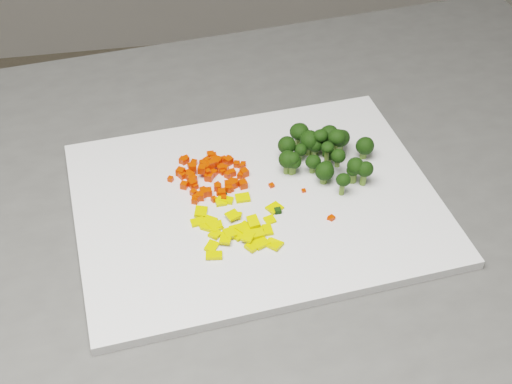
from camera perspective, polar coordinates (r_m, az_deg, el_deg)
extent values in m
cube|color=silver|center=(0.81, 0.00, -0.81)|extent=(0.43, 0.35, 0.01)
cube|color=red|center=(0.82, -1.05, 0.62)|extent=(0.01, 0.01, 0.01)
cube|color=red|center=(0.84, -6.86, 1.04)|extent=(0.01, 0.01, 0.01)
cube|color=red|center=(0.82, -1.85, 0.63)|extent=(0.01, 0.01, 0.01)
cube|color=red|center=(0.85, -2.21, 2.51)|extent=(0.01, 0.01, 0.01)
cube|color=red|center=(0.84, -2.69, 1.62)|extent=(0.01, 0.01, 0.01)
cube|color=red|center=(0.82, -4.91, 0.47)|extent=(0.01, 0.01, 0.01)
cube|color=red|center=(0.81, -3.39, -0.59)|extent=(0.01, 0.01, 0.01)
cube|color=red|center=(0.86, -3.65, 2.92)|extent=(0.01, 0.01, 0.01)
cube|color=red|center=(0.81, -2.76, -0.09)|extent=(0.01, 0.01, 0.01)
cube|color=red|center=(0.83, -4.34, 1.83)|extent=(0.01, 0.01, 0.01)
cube|color=red|center=(0.81, -3.86, 0.00)|extent=(0.01, 0.01, 0.01)
cube|color=red|center=(0.86, -4.98, 2.35)|extent=(0.01, 0.01, 0.01)
cube|color=red|center=(0.85, -5.30, 2.12)|extent=(0.01, 0.01, 0.01)
cube|color=red|center=(0.84, -5.29, 1.29)|extent=(0.01, 0.01, 0.01)
cube|color=red|center=(0.82, -2.08, 0.26)|extent=(0.01, 0.01, 0.01)
cube|color=red|center=(0.86, -3.06, 2.51)|extent=(0.01, 0.01, 0.01)
cube|color=red|center=(0.84, -2.83, 1.90)|extent=(0.01, 0.01, 0.01)
cube|color=red|center=(0.82, -4.26, 0.14)|extent=(0.01, 0.01, 0.01)
cube|color=red|center=(0.83, -5.09, 0.67)|extent=(0.01, 0.01, 0.01)
cube|color=red|center=(0.84, -6.05, 1.60)|extent=(0.01, 0.01, 0.01)
cube|color=red|center=(0.83, -3.88, 1.61)|extent=(0.01, 0.01, 0.01)
cube|color=red|center=(0.81, -4.91, -0.67)|extent=(0.01, 0.01, 0.01)
cube|color=red|center=(0.87, -3.39, 2.94)|extent=(0.01, 0.01, 0.01)
cube|color=red|center=(0.85, -2.48, 1.89)|extent=(0.01, 0.01, 0.01)
cube|color=red|center=(0.82, -2.22, 0.29)|extent=(0.01, 0.01, 0.01)
cube|color=red|center=(0.82, -2.23, 0.57)|extent=(0.01, 0.01, 0.01)
cube|color=red|center=(0.84, -4.25, 2.30)|extent=(0.01, 0.01, 0.01)
cube|color=red|center=(0.83, -3.78, 1.23)|extent=(0.01, 0.01, 0.01)
cube|color=red|center=(0.82, -3.09, 0.38)|extent=(0.01, 0.01, 0.01)
cube|color=red|center=(0.86, -5.79, 2.48)|extent=(0.01, 0.01, 0.01)
cube|color=red|center=(0.84, -2.27, 1.38)|extent=(0.01, 0.01, 0.01)
cube|color=red|center=(0.84, -1.92, 1.55)|extent=(0.01, 0.01, 0.01)
cube|color=red|center=(0.81, -4.50, -0.34)|extent=(0.01, 0.01, 0.01)
cube|color=red|center=(0.83, -1.67, 0.82)|extent=(0.01, 0.01, 0.01)
cube|color=red|center=(0.86, -5.64, 2.65)|extent=(0.01, 0.01, 0.01)
cube|color=red|center=(0.84, -3.88, 2.20)|extent=(0.01, 0.01, 0.01)
cube|color=red|center=(0.85, -1.56, 2.24)|extent=(0.01, 0.01, 0.01)
cube|color=red|center=(0.84, -5.06, 2.00)|extent=(0.01, 0.01, 0.01)
cube|color=red|center=(0.86, -3.38, 2.62)|extent=(0.01, 0.01, 0.01)
cube|color=red|center=(0.83, -1.91, 0.81)|extent=(0.01, 0.01, 0.01)
cube|color=red|center=(0.83, -3.81, 1.20)|extent=(0.01, 0.01, 0.01)
cube|color=red|center=(0.83, -5.77, 0.54)|extent=(0.01, 0.01, 0.01)
cube|color=red|center=(0.84, -5.42, 1.57)|extent=(0.01, 0.01, 0.01)
cube|color=red|center=(0.85, -1.20, 2.10)|extent=(0.01, 0.01, 0.01)
cube|color=red|center=(0.86, -5.88, 2.54)|extent=(0.01, 0.01, 0.01)
cube|color=red|center=(0.83, -5.17, 1.18)|extent=(0.01, 0.01, 0.01)
cube|color=red|center=(0.82, -3.09, 0.54)|extent=(0.01, 0.01, 0.01)
cube|color=red|center=(0.84, -3.63, 2.24)|extent=(0.01, 0.01, 0.01)
cube|color=red|center=(0.81, -4.14, -0.06)|extent=(0.01, 0.01, 0.01)
cube|color=red|center=(0.81, -2.59, -0.50)|extent=(0.01, 0.01, 0.01)
cube|color=red|center=(0.82, -5.02, -0.06)|extent=(0.01, 0.01, 0.01)
cube|color=red|center=(0.83, -5.06, 0.90)|extent=(0.01, 0.01, 0.01)
cube|color=red|center=(0.86, -2.60, 2.62)|extent=(0.01, 0.01, 0.01)
cube|color=red|center=(0.86, -2.21, 2.69)|extent=(0.01, 0.01, 0.01)
cube|color=red|center=(0.84, -3.41, 1.53)|extent=(0.01, 0.01, 0.01)
cube|color=red|center=(0.83, -5.13, 0.99)|extent=(0.01, 0.01, 0.01)
cube|color=red|center=(0.84, -3.30, 2.35)|extent=(0.01, 0.01, 0.01)
cube|color=red|center=(0.84, -1.25, 1.33)|extent=(0.01, 0.01, 0.01)
cube|color=red|center=(0.81, -4.80, -0.50)|extent=(0.01, 0.01, 0.01)
cube|color=red|center=(0.84, -0.95, 1.55)|extent=(0.01, 0.01, 0.01)
cube|color=red|center=(0.84, -5.92, 1.33)|extent=(0.01, 0.01, 0.01)
cube|color=red|center=(0.84, -4.00, 2.00)|extent=(0.01, 0.01, 0.01)
cube|color=red|center=(0.85, -3.96, 2.53)|extent=(0.01, 0.01, 0.01)
cube|color=#D5BF0B|center=(0.77, -1.51, -3.07)|extent=(0.02, 0.02, 0.00)
cube|color=#D5BF0B|center=(0.76, -2.13, -3.31)|extent=(0.01, 0.02, 0.00)
cube|color=#D5BF0B|center=(0.77, -3.29, -3.40)|extent=(0.02, 0.02, 0.00)
cube|color=#D5BF0B|center=(0.78, -4.70, -2.41)|extent=(0.02, 0.01, 0.00)
cube|color=#D5BF0B|center=(0.77, -1.35, -3.36)|extent=(0.02, 0.02, 0.00)
cube|color=#D5BF0B|center=(0.78, -3.95, -2.68)|extent=(0.02, 0.02, 0.01)
cube|color=#D5BF0B|center=(0.81, -2.45, -0.62)|extent=(0.02, 0.02, 0.01)
cube|color=#D5BF0B|center=(0.77, -0.10, -3.05)|extent=(0.02, 0.02, 0.01)
cube|color=#D5BF0B|center=(0.78, 1.11, -2.24)|extent=(0.01, 0.01, 0.00)
cube|color=#D5BF0B|center=(0.76, 0.02, -3.35)|extent=(0.02, 0.01, 0.01)
cube|color=#D5BF0B|center=(0.75, -3.38, -5.08)|extent=(0.02, 0.01, 0.01)
cube|color=#D5BF0B|center=(0.80, 1.49, -1.28)|extent=(0.02, 0.02, 0.00)
cube|color=#D5BF0B|center=(0.78, -1.88, -1.86)|extent=(0.02, 0.02, 0.00)
cube|color=#D5BF0B|center=(0.78, -3.34, -2.73)|extent=(0.02, 0.02, 0.01)
cube|color=#D5BF0B|center=(0.78, -3.75, -2.38)|extent=(0.02, 0.02, 0.00)
cube|color=#D5BF0B|center=(0.76, -0.65, -3.60)|extent=(0.02, 0.02, 0.00)
cube|color=#D5BF0B|center=(0.77, -1.53, -3.37)|extent=(0.02, 0.02, 0.00)
cube|color=#D5BF0B|center=(0.77, 0.94, -3.05)|extent=(0.01, 0.02, 0.01)
cube|color=#D5BF0B|center=(0.77, -0.22, -2.37)|extent=(0.01, 0.02, 0.01)
cube|color=#D5BF0B|center=(0.76, 0.32, -4.05)|extent=(0.02, 0.02, 0.01)
cube|color=#D5BF0B|center=(0.78, -3.22, -2.70)|extent=(0.01, 0.01, 0.01)
cube|color=#D5BF0B|center=(0.77, -0.89, -2.94)|extent=(0.02, 0.02, 0.01)
cube|color=#D5BF0B|center=(0.79, -4.43, -1.58)|extent=(0.02, 0.02, 0.00)
cube|color=#D5BF0B|center=(0.78, -4.16, -2.42)|extent=(0.02, 0.02, 0.00)
cube|color=#D5BF0B|center=(0.77, -1.41, -3.32)|extent=(0.02, 0.01, 0.01)
cube|color=#D5BF0B|center=(0.76, -2.45, -3.73)|extent=(0.02, 0.02, 0.00)
cube|color=#D5BF0B|center=(0.75, -0.28, -4.40)|extent=(0.02, 0.02, 0.01)
cube|color=#D5BF0B|center=(0.77, -3.79, -2.86)|extent=(0.02, 0.02, 0.01)
cube|color=#D5BF0B|center=(0.80, -2.82, -0.79)|extent=(0.01, 0.01, 0.01)
cube|color=#D5BF0B|center=(0.79, -1.62, -1.90)|extent=(0.02, 0.01, 0.00)
cube|color=#D5BF0B|center=(0.76, 1.40, -4.20)|extent=(0.02, 0.02, 0.00)
cube|color=#D5BF0B|center=(0.76, 1.44, -4.19)|extent=(0.02, 0.02, 0.01)
cube|color=#D5BF0B|center=(0.76, -3.56, -4.37)|extent=(0.02, 0.02, 0.00)
cube|color=#D5BF0B|center=(0.81, -1.07, -0.48)|extent=(0.02, 0.01, 0.01)
cube|color=red|center=(0.81, -3.05, -0.16)|extent=(0.00, 0.00, 0.00)
cube|color=red|center=(0.79, 5.89, -2.10)|extent=(0.01, 0.01, 0.00)
cube|color=red|center=(0.79, 6.07, -2.07)|extent=(0.01, 0.01, 0.00)
cube|color=black|center=(0.81, -2.55, -0.12)|extent=(0.01, 0.01, 0.00)
cube|color=red|center=(0.82, 3.84, 0.11)|extent=(0.00, 0.00, 0.00)
cube|color=red|center=(0.82, 1.25, 0.54)|extent=(0.01, 0.01, 0.00)
cube|color=black|center=(0.79, 1.76, -1.50)|extent=(0.01, 0.01, 0.00)
cube|color=red|center=(0.85, -1.02, 2.26)|extent=(0.01, 0.01, 0.00)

